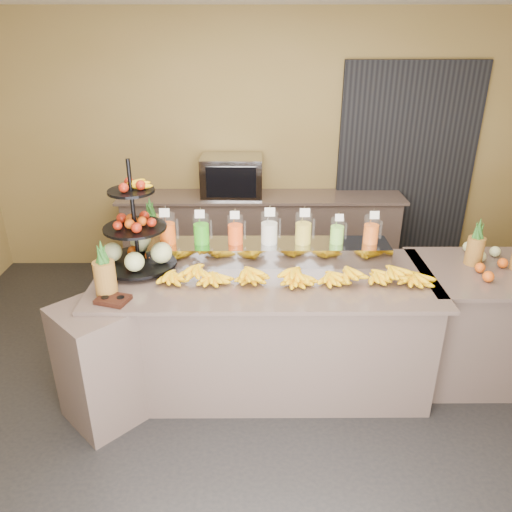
{
  "coord_description": "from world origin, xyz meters",
  "views": [
    {
      "loc": [
        -0.08,
        -2.96,
        2.6
      ],
      "look_at": [
        -0.07,
        0.3,
        1.1
      ],
      "focal_mm": 35.0,
      "sensor_mm": 36.0,
      "label": 1
    }
  ],
  "objects_px": {
    "pitcher_tray": "(269,252)",
    "oven_warmer": "(232,176)",
    "banana_heap": "(293,272)",
    "condiment_caddy": "(113,300)",
    "fruit_stand": "(142,241)",
    "right_fruit_pile": "(499,263)"
  },
  "relations": [
    {
      "from": "pitcher_tray",
      "to": "oven_warmer",
      "type": "distance_m",
      "value": 1.71
    },
    {
      "from": "pitcher_tray",
      "to": "banana_heap",
      "type": "xyz_separation_m",
      "value": [
        0.16,
        -0.34,
        -0.0
      ]
    },
    {
      "from": "banana_heap",
      "to": "condiment_caddy",
      "type": "distance_m",
      "value": 1.26
    },
    {
      "from": "fruit_stand",
      "to": "oven_warmer",
      "type": "xyz_separation_m",
      "value": [
        0.6,
        1.79,
        0.0
      ]
    },
    {
      "from": "fruit_stand",
      "to": "oven_warmer",
      "type": "distance_m",
      "value": 1.89
    },
    {
      "from": "pitcher_tray",
      "to": "banana_heap",
      "type": "distance_m",
      "value": 0.38
    },
    {
      "from": "fruit_stand",
      "to": "right_fruit_pile",
      "type": "height_order",
      "value": "fruit_stand"
    },
    {
      "from": "condiment_caddy",
      "to": "oven_warmer",
      "type": "relative_size",
      "value": 0.32
    },
    {
      "from": "banana_heap",
      "to": "right_fruit_pile",
      "type": "distance_m",
      "value": 1.55
    },
    {
      "from": "banana_heap",
      "to": "pitcher_tray",
      "type": "bearing_deg",
      "value": 115.22
    },
    {
      "from": "fruit_stand",
      "to": "oven_warmer",
      "type": "bearing_deg",
      "value": 52.93
    },
    {
      "from": "banana_heap",
      "to": "condiment_caddy",
      "type": "bearing_deg",
      "value": -166.33
    },
    {
      "from": "banana_heap",
      "to": "oven_warmer",
      "type": "relative_size",
      "value": 3.09
    },
    {
      "from": "banana_heap",
      "to": "right_fruit_pile",
      "type": "bearing_deg",
      "value": 5.11
    },
    {
      "from": "fruit_stand",
      "to": "right_fruit_pile",
      "type": "xyz_separation_m",
      "value": [
        2.66,
        -0.09,
        -0.15
      ]
    },
    {
      "from": "banana_heap",
      "to": "fruit_stand",
      "type": "xyz_separation_m",
      "value": [
        -1.12,
        0.23,
        0.14
      ]
    },
    {
      "from": "condiment_caddy",
      "to": "right_fruit_pile",
      "type": "xyz_separation_m",
      "value": [
        2.77,
        0.43,
        0.05
      ]
    },
    {
      "from": "oven_warmer",
      "to": "right_fruit_pile",
      "type": "bearing_deg",
      "value": -41.17
    },
    {
      "from": "fruit_stand",
      "to": "condiment_caddy",
      "type": "bearing_deg",
      "value": -119.55
    },
    {
      "from": "fruit_stand",
      "to": "condiment_caddy",
      "type": "xyz_separation_m",
      "value": [
        -0.1,
        -0.52,
        -0.2
      ]
    },
    {
      "from": "right_fruit_pile",
      "to": "oven_warmer",
      "type": "xyz_separation_m",
      "value": [
        -2.06,
        1.87,
        0.15
      ]
    },
    {
      "from": "banana_heap",
      "to": "oven_warmer",
      "type": "bearing_deg",
      "value": 104.29
    }
  ]
}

